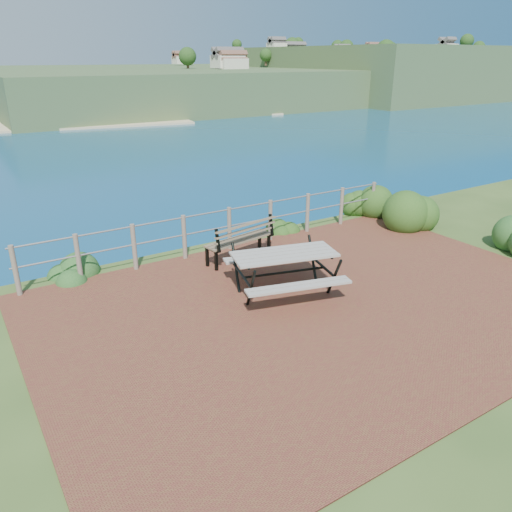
% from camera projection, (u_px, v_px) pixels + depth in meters
% --- Properties ---
extents(ground, '(10.00, 7.00, 0.12)m').
position_uv_depth(ground, '(320.00, 304.00, 9.17)').
color(ground, brown).
rests_on(ground, ground).
extents(safety_railing, '(9.40, 0.10, 1.00)m').
position_uv_depth(safety_railing, '(229.00, 226.00, 11.58)').
color(safety_railing, '#6B5B4C').
rests_on(safety_railing, ground).
extents(distant_bay, '(290.00, 232.36, 24.00)m').
position_uv_depth(distant_bay, '(330.00, 69.00, 254.74)').
color(distant_bay, '#3A5C2E').
rests_on(distant_bay, ground).
extents(picnic_table, '(2.07, 1.63, 0.81)m').
position_uv_depth(picnic_table, '(284.00, 269.00, 9.39)').
color(picnic_table, '#A39C92').
rests_on(picnic_table, ground).
extents(park_bench, '(1.71, 0.70, 0.94)m').
position_uv_depth(park_bench, '(239.00, 234.00, 10.93)').
color(park_bench, brown).
rests_on(park_bench, ground).
extents(shrub_right_front, '(1.31, 1.31, 1.86)m').
position_uv_depth(shrub_right_front, '(415.00, 229.00, 13.15)').
color(shrub_right_front, '#1D4615').
rests_on(shrub_right_front, ground).
extents(shrub_right_edge, '(1.10, 1.10, 1.57)m').
position_uv_depth(shrub_right_edge, '(364.00, 215.00, 14.35)').
color(shrub_right_edge, '#1D4615').
rests_on(shrub_right_edge, ground).
extents(shrub_lip_west, '(0.86, 0.86, 0.64)m').
position_uv_depth(shrub_lip_west, '(78.00, 276.00, 10.33)').
color(shrub_lip_west, '#1D4E21').
rests_on(shrub_lip_west, ground).
extents(shrub_lip_east, '(0.67, 0.67, 0.37)m').
position_uv_depth(shrub_lip_east, '(280.00, 231.00, 13.01)').
color(shrub_lip_east, '#1D4615').
rests_on(shrub_lip_east, ground).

